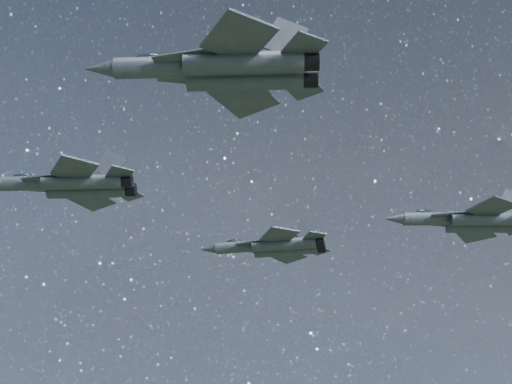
# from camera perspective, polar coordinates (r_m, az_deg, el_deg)

# --- Properties ---
(jet_lead) EXTENTS (16.69, 11.67, 4.20)m
(jet_lead) POSITION_cam_1_polar(r_m,az_deg,el_deg) (73.18, -14.52, 0.60)
(jet_lead) COLOR #33393F
(jet_left) EXTENTS (15.75, 11.21, 4.01)m
(jet_left) POSITION_cam_1_polar(r_m,az_deg,el_deg) (84.95, 1.49, -4.33)
(jet_left) COLOR #33393F
(jet_right) EXTENTS (16.96, 11.84, 4.27)m
(jet_right) POSITION_cam_1_polar(r_m,az_deg,el_deg) (49.27, -2.51, 9.84)
(jet_right) COLOR #33393F
(jet_slot) EXTENTS (15.74, 10.92, 3.95)m
(jet_slot) POSITION_cam_1_polar(r_m,az_deg,el_deg) (75.28, 16.98, -2.18)
(jet_slot) COLOR #33393F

